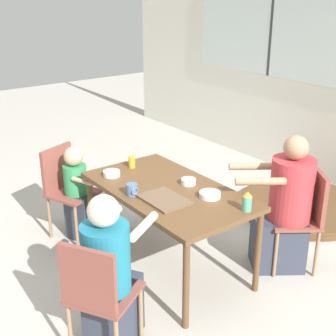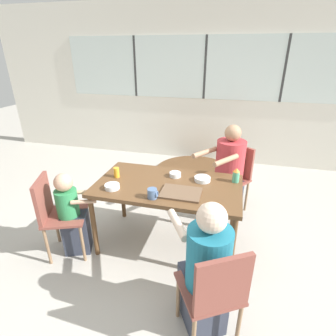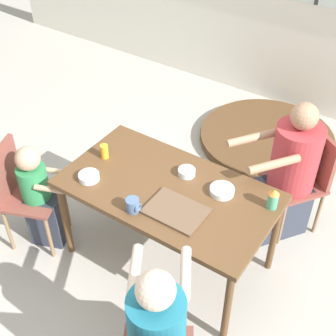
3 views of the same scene
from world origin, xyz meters
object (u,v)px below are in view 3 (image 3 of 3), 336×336
object	(u,v)px
bowl_cereal	(89,177)
folded_table_stack	(266,138)
chair_for_toddler	(19,187)
person_man_blue_shirt	(287,178)
bowl_fruit	(187,172)
coffee_mug	(133,205)
chair_for_man_blue_shirt	(305,173)
bowl_white_shallow	(222,191)
juice_glass	(104,151)
sippy_cup	(273,198)
person_toddler	(41,200)

from	to	relation	value
bowl_cereal	folded_table_stack	xyz separation A→B (m)	(0.51, 2.05, -0.72)
chair_for_toddler	person_man_blue_shirt	size ratio (longest dim) A/B	0.74
bowl_fruit	coffee_mug	bearing A→B (deg)	-101.49
chair_for_man_blue_shirt	coffee_mug	size ratio (longest dim) A/B	9.20
bowl_white_shallow	person_man_blue_shirt	bearing A→B (deg)	69.52
chair_for_toddler	bowl_cereal	bearing A→B (deg)	87.40
chair_for_man_blue_shirt	juice_glass	bearing A→B (deg)	71.80
coffee_mug	folded_table_stack	bearing A→B (deg)	88.25
coffee_mug	bowl_cereal	distance (m)	0.45
bowl_white_shallow	sippy_cup	bearing A→B (deg)	10.30
folded_table_stack	bowl_white_shallow	bearing A→B (deg)	-78.72
bowl_white_shallow	bowl_fruit	world-z (taller)	bowl_fruit
chair_for_toddler	folded_table_stack	world-z (taller)	chair_for_toddler
sippy_cup	juice_glass	distance (m)	1.25
juice_glass	bowl_white_shallow	distance (m)	0.91
chair_for_man_blue_shirt	bowl_white_shallow	world-z (taller)	chair_for_man_blue_shirt
person_man_blue_shirt	chair_for_man_blue_shirt	bearing A→B (deg)	-90.00
chair_for_toddler	bowl_fruit	bearing A→B (deg)	97.53
person_toddler	folded_table_stack	distance (m)	2.40
bowl_white_shallow	bowl_fruit	xyz separation A→B (m)	(-0.30, 0.03, 0.00)
chair_for_toddler	bowl_white_shallow	size ratio (longest dim) A/B	5.26
person_man_blue_shirt	juice_glass	size ratio (longest dim) A/B	11.03
person_man_blue_shirt	bowl_fruit	distance (m)	0.85
chair_for_man_blue_shirt	chair_for_toddler	world-z (taller)	same
person_toddler	sippy_cup	size ratio (longest dim) A/B	5.98
chair_for_toddler	person_man_blue_shirt	distance (m)	2.04
sippy_cup	juice_glass	size ratio (longest dim) A/B	1.43
chair_for_man_blue_shirt	person_man_blue_shirt	distance (m)	0.17
person_man_blue_shirt	sippy_cup	size ratio (longest dim) A/B	7.72
juice_glass	person_toddler	bearing A→B (deg)	-132.30
juice_glass	bowl_white_shallow	world-z (taller)	juice_glass
person_toddler	bowl_fruit	world-z (taller)	person_toddler
coffee_mug	juice_glass	world-z (taller)	juice_glass
chair_for_toddler	sippy_cup	distance (m)	1.87
chair_for_man_blue_shirt	bowl_white_shallow	size ratio (longest dim) A/B	5.26
folded_table_stack	coffee_mug	bearing A→B (deg)	-91.75
sippy_cup	chair_for_toddler	bearing A→B (deg)	-159.67
chair_for_man_blue_shirt	sippy_cup	distance (m)	0.77
coffee_mug	sippy_cup	distance (m)	0.90
coffee_mug	bowl_white_shallow	xyz separation A→B (m)	(0.40, 0.46, -0.03)
bowl_white_shallow	chair_for_toddler	bearing A→B (deg)	-157.43
chair_for_toddler	person_man_blue_shirt	bearing A→B (deg)	105.28
person_man_blue_shirt	bowl_white_shallow	distance (m)	0.72
person_toddler	person_man_blue_shirt	bearing A→B (deg)	106.55
sippy_cup	bowl_cereal	size ratio (longest dim) A/B	1.06
sippy_cup	juice_glass	bearing A→B (deg)	-170.76
person_man_blue_shirt	bowl_cereal	distance (m)	1.51
coffee_mug	juice_glass	size ratio (longest dim) A/B	0.89
bowl_cereal	bowl_fruit	size ratio (longest dim) A/B	1.20
person_man_blue_shirt	folded_table_stack	xyz separation A→B (m)	(-0.57, 1.03, -0.48)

